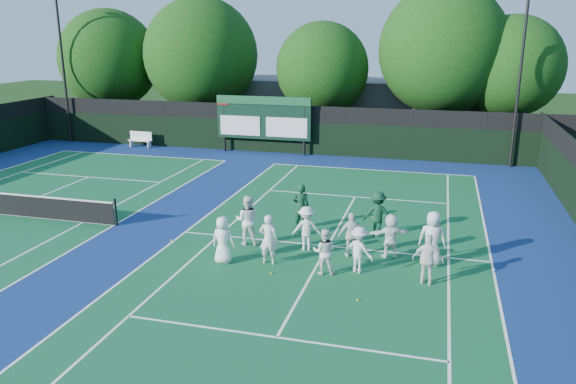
# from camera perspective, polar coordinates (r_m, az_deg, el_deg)

# --- Properties ---
(ground) EXTENTS (120.00, 120.00, 0.00)m
(ground) POSITION_cam_1_polar(r_m,az_deg,el_deg) (19.04, 3.46, -6.59)
(ground) COLOR black
(ground) RESTS_ON ground
(court_apron) EXTENTS (34.00, 32.00, 0.01)m
(court_apron) POSITION_cam_1_polar(r_m,az_deg,el_deg) (21.82, -11.62, -3.91)
(court_apron) COLOR navy
(court_apron) RESTS_ON ground
(near_court) EXTENTS (11.05, 23.85, 0.01)m
(near_court) POSITION_cam_1_polar(r_m,az_deg,el_deg) (19.95, 4.06, -5.50)
(near_court) COLOR #12582F
(near_court) RESTS_ON ground
(back_fence) EXTENTS (34.00, 0.08, 3.00)m
(back_fence) POSITION_cam_1_polar(r_m,az_deg,el_deg) (35.08, -0.73, 6.18)
(back_fence) COLOR black
(back_fence) RESTS_ON ground
(scoreboard) EXTENTS (6.00, 0.21, 3.55)m
(scoreboard) POSITION_cam_1_polar(r_m,az_deg,el_deg) (34.85, -2.54, 7.48)
(scoreboard) COLOR black
(scoreboard) RESTS_ON ground
(clubhouse) EXTENTS (18.00, 6.00, 4.00)m
(clubhouse) POSITION_cam_1_polar(r_m,az_deg,el_deg) (41.95, 7.64, 8.52)
(clubhouse) COLOR slate
(clubhouse) RESTS_ON ground
(light_pole_left) EXTENTS (1.20, 0.30, 10.12)m
(light_pole_left) POSITION_cam_1_polar(r_m,az_deg,el_deg) (41.07, -22.05, 13.41)
(light_pole_left) COLOR black
(light_pole_left) RESTS_ON ground
(light_pole_right) EXTENTS (1.20, 0.30, 10.12)m
(light_pole_right) POSITION_cam_1_polar(r_m,az_deg,el_deg) (33.20, 22.73, 13.02)
(light_pole_right) COLOR black
(light_pole_right) RESTS_ON ground
(bench) EXTENTS (1.64, 0.53, 1.02)m
(bench) POSITION_cam_1_polar(r_m,az_deg,el_deg) (38.31, -14.75, 5.25)
(bench) COLOR white
(bench) RESTS_ON ground
(tree_a) EXTENTS (7.11, 7.11, 8.98)m
(tree_a) POSITION_cam_1_polar(r_m,az_deg,el_deg) (43.62, -17.50, 12.50)
(tree_a) COLOR black
(tree_a) RESTS_ON ground
(tree_b) EXTENTS (7.81, 7.81, 9.70)m
(tree_b) POSITION_cam_1_polar(r_m,az_deg,el_deg) (40.21, -8.56, 13.31)
(tree_b) COLOR black
(tree_b) RESTS_ON ground
(tree_c) EXTENTS (6.06, 6.06, 8.03)m
(tree_c) POSITION_cam_1_polar(r_m,az_deg,el_deg) (37.66, 3.76, 12.15)
(tree_c) COLOR black
(tree_c) RESTS_ON ground
(tree_d) EXTENTS (7.93, 7.93, 10.23)m
(tree_d) POSITION_cam_1_polar(r_m,az_deg,el_deg) (36.84, 15.71, 13.43)
(tree_d) COLOR black
(tree_d) RESTS_ON ground
(tree_e) EXTENTS (6.09, 6.09, 8.36)m
(tree_e) POSITION_cam_1_polar(r_m,az_deg,el_deg) (37.11, 21.99, 11.50)
(tree_e) COLOR black
(tree_e) RESTS_ON ground
(tennis_ball_0) EXTENTS (0.07, 0.07, 0.07)m
(tennis_ball_0) POSITION_cam_1_polar(r_m,az_deg,el_deg) (17.70, -1.75, -8.26)
(tennis_ball_0) COLOR yellow
(tennis_ball_0) RESTS_ON ground
(tennis_ball_1) EXTENTS (0.07, 0.07, 0.07)m
(tennis_ball_1) POSITION_cam_1_polar(r_m,az_deg,el_deg) (19.02, 13.31, -6.93)
(tennis_ball_1) COLOR yellow
(tennis_ball_1) RESTS_ON ground
(tennis_ball_2) EXTENTS (0.07, 0.07, 0.07)m
(tennis_ball_2) POSITION_cam_1_polar(r_m,az_deg,el_deg) (16.16, 7.10, -10.84)
(tennis_ball_2) COLOR yellow
(tennis_ball_2) RESTS_ON ground
(tennis_ball_3) EXTENTS (0.07, 0.07, 0.07)m
(tennis_ball_3) POSITION_cam_1_polar(r_m,az_deg,el_deg) (20.78, -11.76, -4.85)
(tennis_ball_3) COLOR yellow
(tennis_ball_3) RESTS_ON ground
(tennis_ball_4) EXTENTS (0.07, 0.07, 0.07)m
(tennis_ball_4) POSITION_cam_1_polar(r_m,az_deg,el_deg) (23.12, 8.64, -2.54)
(tennis_ball_4) COLOR yellow
(tennis_ball_4) RESTS_ON ground
(tennis_ball_5) EXTENTS (0.07, 0.07, 0.07)m
(tennis_ball_5) POSITION_cam_1_polar(r_m,az_deg,el_deg) (19.42, 15.92, -6.64)
(tennis_ball_5) COLOR yellow
(tennis_ball_5) RESTS_ON ground
(player_front_0) EXTENTS (0.79, 0.53, 1.58)m
(player_front_0) POSITION_cam_1_polar(r_m,az_deg,el_deg) (18.40, -6.62, -4.85)
(player_front_0) COLOR white
(player_front_0) RESTS_ON ground
(player_front_1) EXTENTS (0.62, 0.41, 1.67)m
(player_front_1) POSITION_cam_1_polar(r_m,az_deg,el_deg) (18.20, -2.00, -4.82)
(player_front_1) COLOR silver
(player_front_1) RESTS_ON ground
(player_front_2) EXTENTS (0.78, 0.64, 1.48)m
(player_front_2) POSITION_cam_1_polar(r_m,az_deg,el_deg) (17.51, 3.70, -6.05)
(player_front_2) COLOR white
(player_front_2) RESTS_ON ground
(player_front_3) EXTENTS (1.11, 0.89, 1.50)m
(player_front_3) POSITION_cam_1_polar(r_m,az_deg,el_deg) (17.71, 7.22, -5.85)
(player_front_3) COLOR silver
(player_front_3) RESTS_ON ground
(player_front_4) EXTENTS (0.96, 0.49, 1.57)m
(player_front_4) POSITION_cam_1_polar(r_m,az_deg,el_deg) (17.25, 14.04, -6.70)
(player_front_4) COLOR white
(player_front_4) RESTS_ON ground
(player_back_0) EXTENTS (0.93, 0.76, 1.80)m
(player_back_0) POSITION_cam_1_polar(r_m,az_deg,el_deg) (19.87, -4.14, -2.86)
(player_back_0) COLOR white
(player_back_0) RESTS_ON ground
(player_back_1) EXTENTS (1.15, 0.88, 1.56)m
(player_back_1) POSITION_cam_1_polar(r_m,az_deg,el_deg) (19.36, 1.86, -3.71)
(player_back_1) COLOR white
(player_back_1) RESTS_ON ground
(player_back_2) EXTENTS (0.98, 0.68, 1.54)m
(player_back_2) POSITION_cam_1_polar(r_m,az_deg,el_deg) (18.89, 6.48, -4.34)
(player_back_2) COLOR white
(player_back_2) RESTS_ON ground
(player_back_3) EXTENTS (1.46, 0.95, 1.50)m
(player_back_3) POSITION_cam_1_polar(r_m,az_deg,el_deg) (19.07, 10.37, -4.38)
(player_back_3) COLOR white
(player_back_3) RESTS_ON ground
(player_back_4) EXTENTS (0.96, 0.69, 1.82)m
(player_back_4) POSITION_cam_1_polar(r_m,az_deg,el_deg) (18.63, 14.45, -4.60)
(player_back_4) COLOR silver
(player_back_4) RESTS_ON ground
(coach_left) EXTENTS (0.74, 0.60, 1.75)m
(coach_left) POSITION_cam_1_polar(r_m,az_deg,el_deg) (21.46, 1.32, -1.46)
(coach_left) COLOR #0F3921
(coach_left) RESTS_ON ground
(coach_right) EXTENTS (1.21, 0.84, 1.71)m
(coach_right) POSITION_cam_1_polar(r_m,az_deg,el_deg) (20.87, 9.10, -2.22)
(coach_right) COLOR #103A22
(coach_right) RESTS_ON ground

